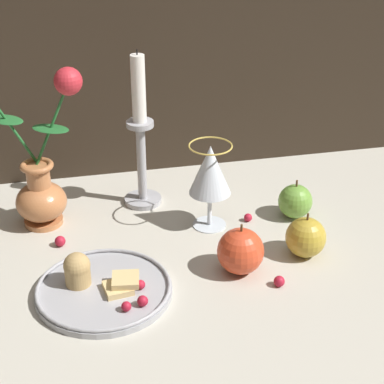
{
  "coord_description": "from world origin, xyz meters",
  "views": [
    {
      "loc": [
        -0.16,
        -0.92,
        0.62
      ],
      "look_at": [
        0.04,
        0.02,
        0.1
      ],
      "focal_mm": 60.0,
      "sensor_mm": 36.0,
      "label": 1
    }
  ],
  "objects_px": {
    "plate_with_pastries": "(101,286)",
    "apple_beside_vase": "(306,237)",
    "apple_at_table_edge": "(295,201)",
    "wine_glass": "(210,173)",
    "candlestick": "(141,139)",
    "vase": "(34,168)",
    "apple_near_glass": "(241,251)"
  },
  "relations": [
    {
      "from": "apple_near_glass",
      "to": "wine_glass",
      "type": "bearing_deg",
      "value": 95.49
    },
    {
      "from": "wine_glass",
      "to": "vase",
      "type": "bearing_deg",
      "value": 165.93
    },
    {
      "from": "plate_with_pastries",
      "to": "candlestick",
      "type": "height_order",
      "value": "candlestick"
    },
    {
      "from": "wine_glass",
      "to": "apple_beside_vase",
      "type": "height_order",
      "value": "wine_glass"
    },
    {
      "from": "plate_with_pastries",
      "to": "apple_beside_vase",
      "type": "distance_m",
      "value": 0.35
    },
    {
      "from": "apple_near_glass",
      "to": "candlestick",
      "type": "bearing_deg",
      "value": 114.73
    },
    {
      "from": "apple_beside_vase",
      "to": "apple_at_table_edge",
      "type": "relative_size",
      "value": 1.07
    },
    {
      "from": "vase",
      "to": "apple_near_glass",
      "type": "relative_size",
      "value": 3.82
    },
    {
      "from": "wine_glass",
      "to": "apple_at_table_edge",
      "type": "distance_m",
      "value": 0.18
    },
    {
      "from": "wine_glass",
      "to": "candlestick",
      "type": "height_order",
      "value": "candlestick"
    },
    {
      "from": "apple_at_table_edge",
      "to": "apple_beside_vase",
      "type": "bearing_deg",
      "value": -102.7
    },
    {
      "from": "vase",
      "to": "apple_at_table_edge",
      "type": "bearing_deg",
      "value": -9.62
    },
    {
      "from": "wine_glass",
      "to": "candlestick",
      "type": "bearing_deg",
      "value": 133.61
    },
    {
      "from": "wine_glass",
      "to": "apple_near_glass",
      "type": "bearing_deg",
      "value": -84.51
    },
    {
      "from": "apple_near_glass",
      "to": "vase",
      "type": "bearing_deg",
      "value": 144.45
    },
    {
      "from": "apple_near_glass",
      "to": "apple_at_table_edge",
      "type": "bearing_deg",
      "value": 44.67
    },
    {
      "from": "vase",
      "to": "apple_beside_vase",
      "type": "relative_size",
      "value": 4.19
    },
    {
      "from": "candlestick",
      "to": "apple_at_table_edge",
      "type": "height_order",
      "value": "candlestick"
    },
    {
      "from": "plate_with_pastries",
      "to": "apple_at_table_edge",
      "type": "xyz_separation_m",
      "value": [
        0.38,
        0.16,
        0.02
      ]
    },
    {
      "from": "plate_with_pastries",
      "to": "candlestick",
      "type": "distance_m",
      "value": 0.32
    },
    {
      "from": "apple_at_table_edge",
      "to": "vase",
      "type": "bearing_deg",
      "value": 170.38
    },
    {
      "from": "plate_with_pastries",
      "to": "apple_near_glass",
      "type": "distance_m",
      "value": 0.23
    },
    {
      "from": "wine_glass",
      "to": "apple_beside_vase",
      "type": "distance_m",
      "value": 0.2
    },
    {
      "from": "vase",
      "to": "apple_at_table_edge",
      "type": "relative_size",
      "value": 4.47
    },
    {
      "from": "vase",
      "to": "apple_near_glass",
      "type": "distance_m",
      "value": 0.4
    },
    {
      "from": "candlestick",
      "to": "apple_near_glass",
      "type": "height_order",
      "value": "candlestick"
    },
    {
      "from": "apple_near_glass",
      "to": "apple_at_table_edge",
      "type": "distance_m",
      "value": 0.21
    },
    {
      "from": "vase",
      "to": "apple_at_table_edge",
      "type": "height_order",
      "value": "vase"
    },
    {
      "from": "wine_glass",
      "to": "candlestick",
      "type": "xyz_separation_m",
      "value": [
        -0.11,
        0.11,
        0.03
      ]
    },
    {
      "from": "apple_beside_vase",
      "to": "wine_glass",
      "type": "bearing_deg",
      "value": 136.52
    },
    {
      "from": "candlestick",
      "to": "apple_beside_vase",
      "type": "xyz_separation_m",
      "value": [
        0.24,
        -0.24,
        -0.1
      ]
    },
    {
      "from": "plate_with_pastries",
      "to": "apple_beside_vase",
      "type": "bearing_deg",
      "value": 5.49
    }
  ]
}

